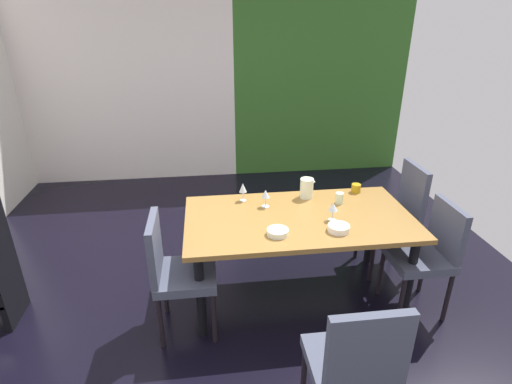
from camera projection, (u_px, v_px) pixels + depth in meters
name	position (u px, v px, depth m)	size (l,w,h in m)	color
ground_plane	(237.00, 297.00, 3.46)	(5.47, 5.95, 0.02)	black
back_panel_interior	(125.00, 86.00, 5.41)	(2.96, 0.10, 2.67)	white
garden_window_panel	(321.00, 82.00, 5.72)	(2.50, 0.10, 2.67)	#316123
dining_table	(299.00, 225.00, 3.22)	(1.81, 0.97, 0.76)	olive
chair_right_near	(428.00, 251.00, 3.13)	(0.44, 0.44, 0.93)	#44485A
chair_left_near	(175.00, 268.00, 2.90)	(0.45, 0.44, 0.95)	#44485A
chair_head_near	(355.00, 365.00, 2.08)	(0.44, 0.44, 1.00)	#44485A
chair_right_far	(397.00, 213.00, 3.63)	(0.44, 0.44, 1.03)	#44485A
wine_glass_right	(243.00, 188.00, 3.40)	(0.07, 0.07, 0.16)	silver
wine_glass_corner	(266.00, 194.00, 3.30)	(0.07, 0.07, 0.15)	silver
wine_glass_north	(333.00, 207.00, 3.08)	(0.07, 0.07, 0.15)	silver
serving_bowl_rear	(278.00, 232.00, 2.91)	(0.16, 0.16, 0.04)	white
serving_bowl_east	(339.00, 228.00, 2.96)	(0.16, 0.16, 0.05)	white
cup_west	(340.00, 198.00, 3.39)	(0.07, 0.07, 0.09)	#DDF1C8
cup_near_window	(356.00, 188.00, 3.60)	(0.08, 0.08, 0.08)	#B68B16
pitcher_front	(307.00, 188.00, 3.48)	(0.13, 0.12, 0.18)	white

